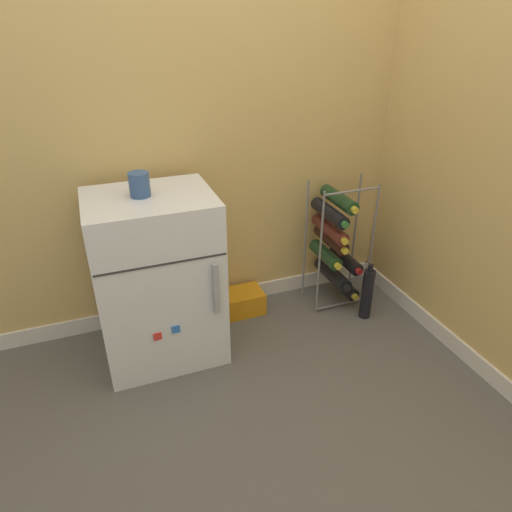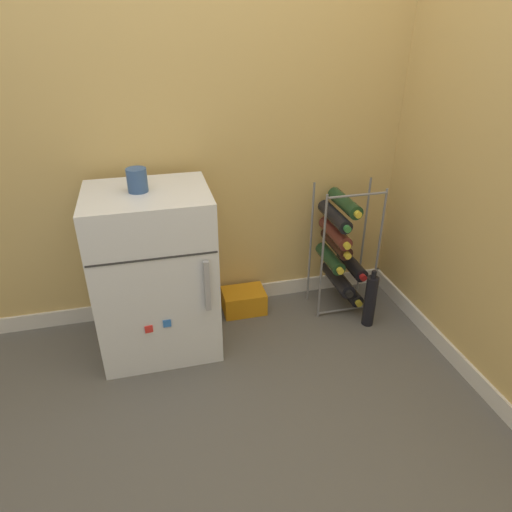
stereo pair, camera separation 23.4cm
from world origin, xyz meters
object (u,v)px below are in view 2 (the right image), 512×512
at_px(soda_box, 244,301).
at_px(loose_bottle_floor, 370,301).
at_px(mini_fridge, 155,273).
at_px(fridge_top_cup, 137,180).
at_px(wine_rack, 340,250).

bearing_deg(soda_box, loose_bottle_floor, -24.66).
bearing_deg(mini_fridge, loose_bottle_floor, -6.06).
bearing_deg(soda_box, mini_fridge, -159.80).
bearing_deg(loose_bottle_floor, fridge_top_cup, 173.64).
distance_m(mini_fridge, loose_bottle_floor, 1.14).
bearing_deg(wine_rack, soda_box, 171.79).
height_order(mini_fridge, soda_box, mini_fridge).
height_order(mini_fridge, fridge_top_cup, fridge_top_cup).
relative_size(soda_box, fridge_top_cup, 2.30).
bearing_deg(mini_fridge, wine_rack, 5.52).
distance_m(soda_box, fridge_top_cup, 0.97).
bearing_deg(wine_rack, loose_bottle_floor, -64.47).
relative_size(soda_box, loose_bottle_floor, 0.71).
distance_m(mini_fridge, soda_box, 0.61).
bearing_deg(fridge_top_cup, loose_bottle_floor, -6.36).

